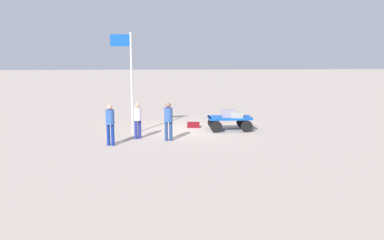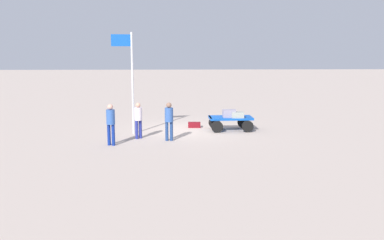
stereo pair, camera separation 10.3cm
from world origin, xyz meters
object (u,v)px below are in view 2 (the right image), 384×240
Objects in this scene: worker_lead at (169,118)px; worker_trailing at (138,118)px; suitcase_tan at (238,115)px; suitcase_navy at (194,125)px; luggage_cart at (230,120)px; suitcase_grey at (229,114)px; worker_supervisor at (111,121)px; flagpole at (130,74)px.

worker_lead is 1.04× the size of worker_trailing.
worker_trailing is (4.68, 1.52, 0.14)m from suitcase_tan.
worker_lead is at bearing 68.40° from suitcase_navy.
worker_lead reaches higher than worker_trailing.
luggage_cart is 0.43m from suitcase_grey.
worker_supervisor is (1.02, 1.32, 0.08)m from worker_trailing.
suitcase_grey is at bearing 68.75° from luggage_cart.
worker_supervisor is at bearing 26.46° from suitcase_tan.
suitcase_grey is at bearing -174.29° from flagpole.
worker_supervisor is at bearing 30.33° from luggage_cart.
worker_trailing is 0.93× the size of worker_supervisor.
luggage_cart is 3.64× the size of suitcase_tan.
luggage_cart is 3.81m from worker_lead.
worker_trailing is 0.34× the size of flagpole.
worker_supervisor is (5.38, 3.15, 0.54)m from luggage_cart.
worker_lead reaches higher than suitcase_grey.
suitcase_tan is 3.87m from worker_lead.
luggage_cart reaches higher than suitcase_navy.
flagpole is (3.07, 1.46, 2.71)m from suitcase_navy.
flagpole is (-0.57, -2.48, 1.80)m from worker_supervisor.
worker_lead is at bearing 36.26° from suitcase_grey.
worker_lead is 1.46m from worker_trailing.
suitcase_grey is 0.40× the size of worker_trailing.
luggage_cart is 1.95m from suitcase_navy.
worker_supervisor is 0.37× the size of flagpole.
luggage_cart is at bearing 155.32° from suitcase_navy.
suitcase_tan is at bearing -162.02° from worker_trailing.
worker_trailing reaches higher than suitcase_tan.
flagpole reaches higher than worker_trailing.
suitcase_grey reaches higher than suitcase_navy.
suitcase_tan is at bearing -148.63° from worker_lead.
suitcase_grey reaches higher than suitcase_tan.
suitcase_navy is 3.46m from worker_lead.
worker_trailing is at bearing 111.31° from flagpole.
flagpole reaches higher than worker_lead.
suitcase_tan is (-0.32, 0.31, 0.32)m from luggage_cart.
suitcase_grey is 0.38× the size of worker_lead.
suitcase_tan reaches higher than luggage_cart.
suitcase_grey is at bearing -16.26° from suitcase_tan.
suitcase_grey is 2.07m from suitcase_navy.
flagpole reaches higher than worker_supervisor.
suitcase_grey is (0.07, 0.19, 0.37)m from luggage_cart.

